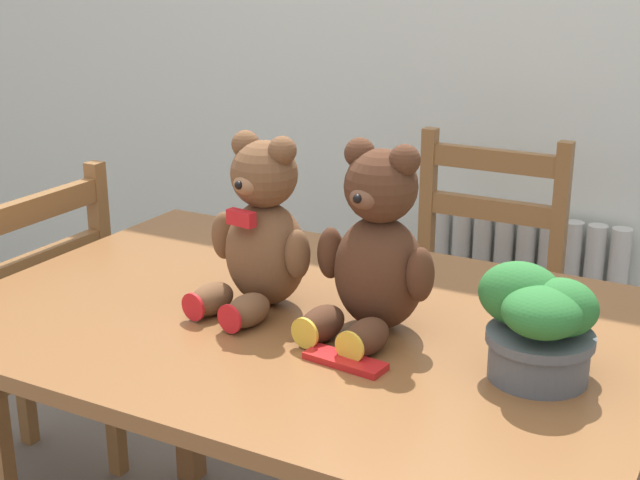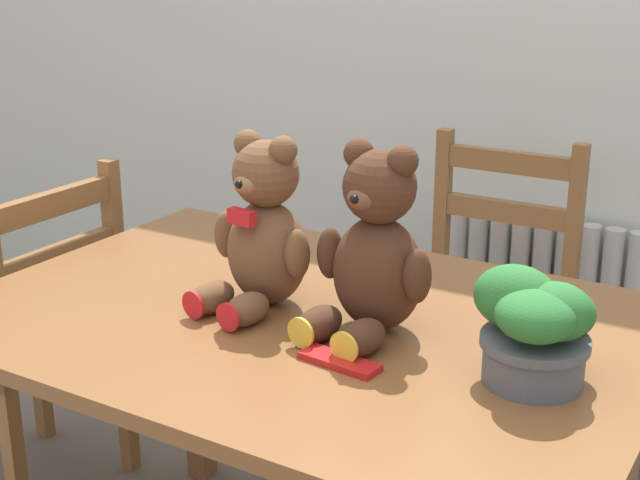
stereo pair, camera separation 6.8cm
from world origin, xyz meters
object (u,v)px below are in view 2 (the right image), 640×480
teddy_bear_right (374,252)px  chocolate_bar (340,361)px  teddy_bear_left (263,233)px  wooden_chair_side (32,337)px  wooden_chair_behind (483,313)px  potted_plant (537,324)px

teddy_bear_right → chocolate_bar: 0.21m
chocolate_bar → teddy_bear_left: bearing=148.9°
wooden_chair_side → teddy_bear_left: teddy_bear_left is taller
wooden_chair_behind → wooden_chair_side: 1.22m
teddy_bear_left → teddy_bear_right: bearing=-171.4°
wooden_chair_behind → potted_plant: 1.08m
wooden_chair_behind → teddy_bear_left: 0.98m
teddy_bear_right → chocolate_bar: bearing=105.3°
wooden_chair_side → chocolate_bar: bearing=-104.2°
teddy_bear_right → chocolate_bar: size_ratio=2.42×
wooden_chair_side → teddy_bear_right: bearing=-96.4°
chocolate_bar → wooden_chair_behind: bearing=96.9°
teddy_bear_left → potted_plant: teddy_bear_left is taller
potted_plant → chocolate_bar: size_ratio=1.45×
chocolate_bar → teddy_bear_right: bearing=97.2°
potted_plant → wooden_chair_behind: bearing=114.8°
wooden_chair_behind → teddy_bear_left: (-0.14, -0.86, 0.45)m
wooden_chair_behind → potted_plant: bearing=114.8°
wooden_chair_behind → chocolate_bar: (0.12, -1.02, 0.31)m
teddy_bear_left → teddy_bear_right: (0.24, -0.00, 0.00)m
teddy_bear_right → teddy_bear_left: bearing=8.1°
wooden_chair_side → potted_plant: potted_plant is taller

